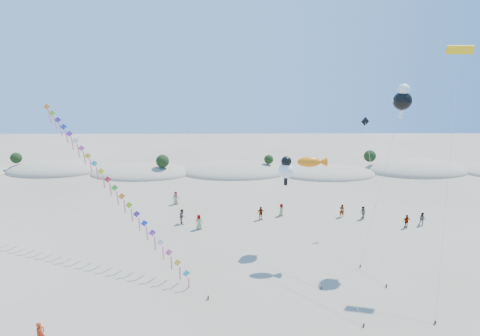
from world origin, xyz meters
The scene contains 9 objects.
dune_ridge centered at (1.06, 45.14, 0.11)m, with size 145.30×11.49×5.57m.
kite_train centered at (-12.28, 16.43, 7.65)m, with size 19.61×16.26×15.20m.
fish_kite centered at (7.75, 15.46, 9.82)m, with size 3.82×11.93×10.35m.
cartoon_kite_low centered at (5.58, 17.99, 8.46)m, with size 3.16×9.71×9.77m.
cartoon_kite_high centered at (16.17, 16.40, 15.75)m, with size 4.83×4.50×17.17m.
parafoil_kite centered at (19.85, 14.36, 19.74)m, with size 5.48×10.71×20.58m.
dark_kite centered at (14.63, 19.30, 8.99)m, with size 1.86×13.99×13.02m.
flyer_foreground centered at (-13.29, 2.29, 0.92)m, with size 0.67×0.44×1.84m, color #AD280D.
beachgoers centered at (5.57, 24.38, 0.86)m, with size 31.53×8.84×1.82m.
Camera 1 is at (0.54, -21.61, 19.88)m, focal length 30.00 mm.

